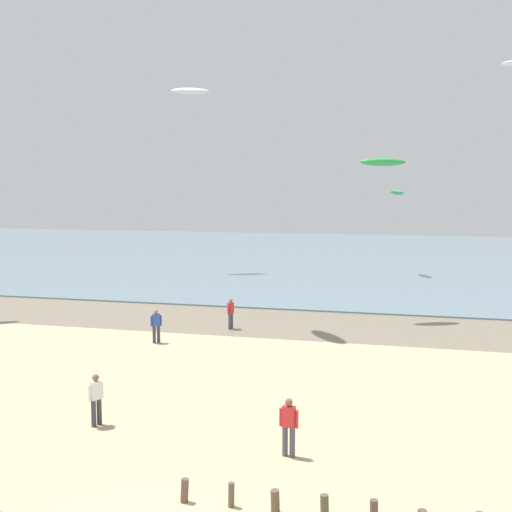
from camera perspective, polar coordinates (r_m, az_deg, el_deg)
wet_sand_strip at (r=36.12m, az=6.08°, el=-6.24°), size 120.00×7.81×0.01m
sea at (r=74.41m, az=10.41°, el=0.01°), size 160.00×70.00×0.10m
person_mid_beach at (r=34.83m, az=-2.30°, el=-5.14°), size 0.29×0.56×1.71m
person_by_waterline at (r=21.53m, az=-14.26°, el=-12.34°), size 0.35×0.52×1.71m
person_left_flank at (r=32.07m, az=-9.01°, el=-6.17°), size 0.48×0.39×1.71m
person_far_down_beach at (r=18.68m, az=2.98°, el=-15.03°), size 0.57×0.26×1.71m
kite_aloft_0 at (r=60.24m, az=-5.96°, el=14.62°), size 3.76×2.48×0.84m
kite_aloft_1 at (r=37.89m, az=11.40°, el=8.32°), size 2.89×1.92×0.56m
kite_aloft_5 at (r=57.62m, az=12.63°, el=5.64°), size 1.82×2.93×0.65m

